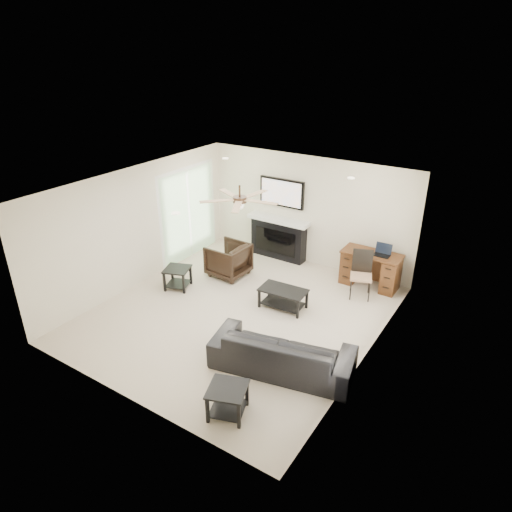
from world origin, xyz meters
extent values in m
plane|color=beige|center=(0.00, 0.00, 0.00)|extent=(5.50, 5.50, 0.00)
cube|color=white|center=(0.00, 0.00, 2.50)|extent=(5.00, 5.50, 0.04)
cube|color=beige|center=(0.00, 2.75, 1.25)|extent=(5.00, 0.04, 2.50)
cube|color=beige|center=(0.00, -2.75, 1.25)|extent=(5.00, 0.04, 2.50)
cube|color=beige|center=(-2.50, 0.00, 1.25)|extent=(0.04, 5.50, 2.50)
cube|color=beige|center=(2.50, 0.00, 1.25)|extent=(0.04, 5.50, 2.50)
cube|color=white|center=(2.45, 0.10, 1.23)|extent=(0.04, 5.10, 2.40)
cube|color=#93BC89|center=(-2.46, 1.55, 1.05)|extent=(0.04, 1.80, 2.10)
cylinder|color=#382619|center=(0.00, 0.10, 2.25)|extent=(1.40, 1.40, 0.30)
imported|color=black|center=(1.50, -0.95, 0.33)|extent=(2.36, 1.31, 0.65)
imported|color=black|center=(-1.10, 1.20, 0.37)|extent=(0.83, 0.81, 0.74)
cube|color=black|center=(0.60, 0.65, 0.20)|extent=(0.93, 0.56, 0.40)
cube|color=black|center=(1.35, -2.20, 0.23)|extent=(0.66, 0.66, 0.45)
cube|color=black|center=(-1.65, 0.15, 0.23)|extent=(0.64, 0.64, 0.45)
cube|color=black|center=(-0.64, 2.58, 0.95)|extent=(1.52, 0.34, 1.91)
cube|color=#3A1F0E|center=(1.70, 2.41, 0.38)|extent=(1.22, 0.56, 0.76)
cube|color=black|center=(1.70, 1.86, 0.48)|extent=(0.55, 0.56, 0.97)
cube|color=black|center=(1.90, 2.39, 0.88)|extent=(0.33, 0.24, 0.23)
camera|label=1|loc=(4.29, -6.05, 4.72)|focal=32.00mm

